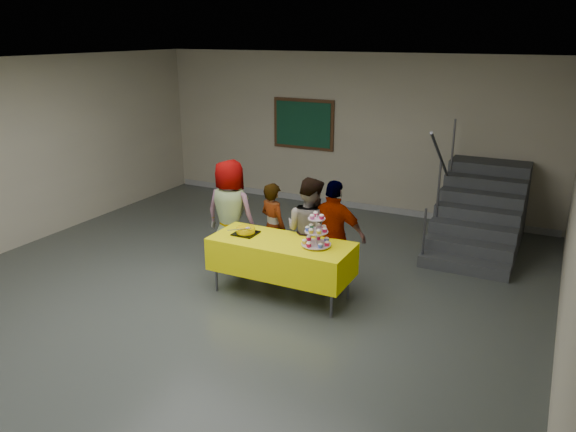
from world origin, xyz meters
name	(u,v)px	position (x,y,z in m)	size (l,w,h in m)	color
room_shell	(196,144)	(0.00, 0.02, 2.13)	(10.00, 10.04, 3.02)	#4C514C
bake_table	(281,256)	(0.65, 0.88, 0.56)	(1.88, 0.78, 0.77)	#595960
cupcake_stand	(316,234)	(1.14, 0.90, 0.94)	(0.38, 0.38, 0.44)	silver
bear_cake	(246,230)	(0.11, 0.89, 0.83)	(0.32, 0.36, 0.12)	black
schoolchild_a	(230,214)	(-0.47, 1.44, 0.81)	(0.79, 0.51, 1.62)	slate
schoolchild_b	(273,227)	(0.16, 1.57, 0.66)	(0.48, 0.32, 1.32)	slate
schoolchild_c	(310,231)	(0.82, 1.41, 0.76)	(0.74, 0.57, 1.52)	slate
schoolchild_d	(334,236)	(1.18, 1.40, 0.76)	(0.89, 0.37, 1.52)	slate
staircase	(481,214)	(2.70, 4.13, 0.49)	(1.30, 2.40, 2.04)	#424447
noticeboard	(303,124)	(-0.95, 4.96, 1.60)	(1.30, 0.05, 1.00)	#472B16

